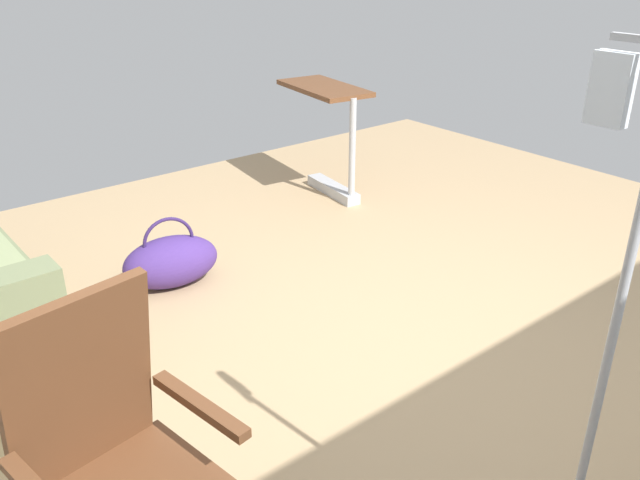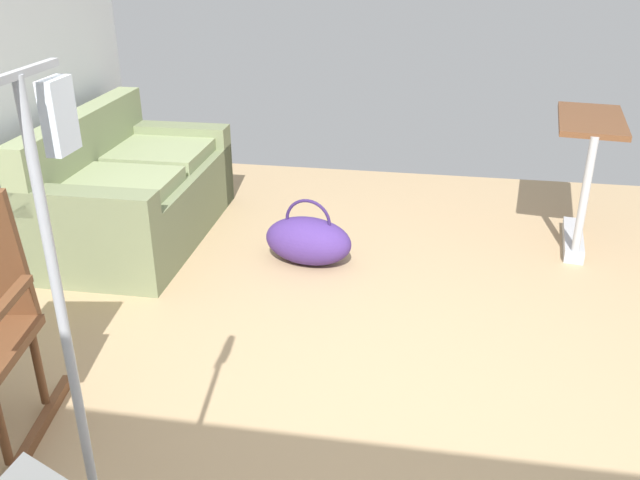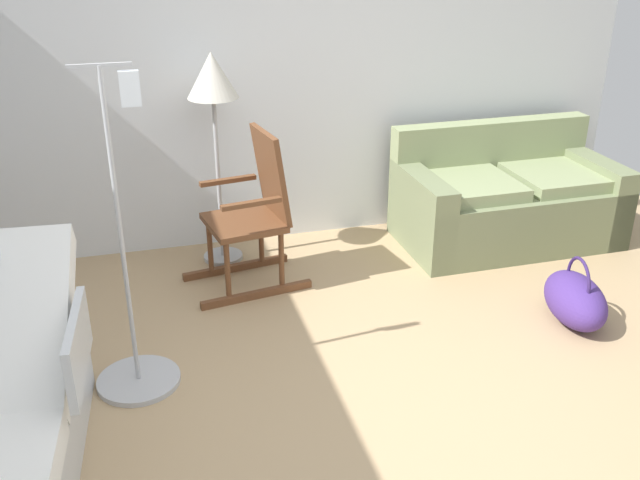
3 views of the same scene
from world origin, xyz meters
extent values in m
plane|color=tan|center=(0.00, 0.00, 0.00)|extent=(6.57, 6.57, 0.00)
cube|color=#737D57|center=(1.64, 1.78, 0.23)|extent=(1.61, 0.87, 0.45)
cube|color=gray|center=(1.27, 1.74, 0.49)|extent=(0.68, 0.65, 0.10)
cube|color=gray|center=(2.01, 1.75, 0.49)|extent=(0.68, 0.65, 0.10)
cube|color=gray|center=(1.64, 2.13, 0.65)|extent=(1.60, 0.18, 0.40)
cube|color=#737D57|center=(0.93, 1.78, 0.30)|extent=(0.19, 0.85, 0.60)
cube|color=#737D57|center=(2.35, 1.79, 0.30)|extent=(0.19, 0.85, 0.60)
cube|color=brown|center=(-0.36, 1.40, 0.03)|extent=(0.76, 0.16, 0.05)
cylinder|color=brown|center=(-0.19, 1.45, 0.25)|extent=(0.04, 0.04, 0.40)
cube|color=brown|center=(-0.38, 1.38, 0.67)|extent=(0.39, 0.10, 0.03)
cube|color=#B2B5BA|center=(2.00, -1.11, 0.04)|extent=(0.61, 0.20, 0.08)
cylinder|color=black|center=(1.74, -1.08, 0.03)|extent=(0.07, 0.07, 0.06)
cylinder|color=black|center=(2.26, -1.15, 0.03)|extent=(0.07, 0.07, 0.06)
cylinder|color=#B2B5BA|center=(1.74, -1.08, 0.45)|extent=(0.05, 0.05, 0.74)
cube|color=brown|center=(2.14, -1.13, 0.82)|extent=(0.85, 0.50, 0.04)
ellipsoid|color=#472D7A|center=(1.44, 0.59, 0.15)|extent=(0.41, 0.61, 0.30)
torus|color=#312055|center=(1.44, 0.59, 0.28)|extent=(0.07, 0.30, 0.30)
cylinder|color=#B2B5BA|center=(-1.15, 0.65, 0.85)|extent=(0.02, 0.02, 1.65)
cube|color=#B2B5BA|center=(-1.15, 0.65, 1.68)|extent=(0.28, 0.02, 0.02)
cube|color=white|center=(-1.03, 0.65, 1.57)|extent=(0.09, 0.04, 0.16)
camera|label=1|loc=(-1.74, 2.04, 1.87)|focal=36.58mm
camera|label=2|loc=(-2.33, -0.14, 1.93)|focal=37.89mm
camera|label=3|loc=(-1.06, -2.65, 2.28)|focal=40.04mm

